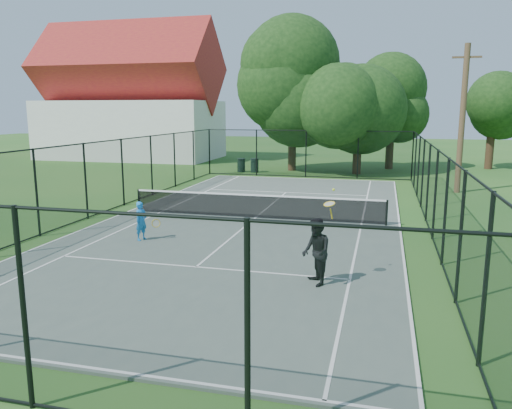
% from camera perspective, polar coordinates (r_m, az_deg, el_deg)
% --- Properties ---
extents(ground, '(120.00, 120.00, 0.00)m').
position_cam_1_polar(ground, '(19.64, -0.11, -1.74)').
color(ground, '#22551D').
extents(tennis_court, '(11.00, 24.00, 0.06)m').
position_cam_1_polar(tennis_court, '(19.63, -0.11, -1.66)').
color(tennis_court, '#4F5D55').
rests_on(tennis_court, ground).
extents(tennis_net, '(10.08, 0.08, 0.95)m').
position_cam_1_polar(tennis_net, '(19.52, -0.11, -0.09)').
color(tennis_net, black).
rests_on(tennis_net, tennis_court).
extents(fence, '(13.10, 26.10, 3.00)m').
position_cam_1_polar(fence, '(19.37, -0.11, 2.59)').
color(fence, black).
rests_on(fence, ground).
extents(tree_near_left, '(7.09, 7.09, 9.25)m').
position_cam_1_polar(tree_near_left, '(35.52, 4.24, 13.06)').
color(tree_near_left, '#332114').
rests_on(tree_near_left, ground).
extents(tree_near_mid, '(6.21, 6.21, 8.12)m').
position_cam_1_polar(tree_near_mid, '(34.10, 11.71, 11.81)').
color(tree_near_mid, '#332114').
rests_on(tree_near_mid, ground).
extents(tree_near_right, '(5.15, 5.15, 7.10)m').
position_cam_1_polar(tree_near_right, '(37.67, 15.26, 10.79)').
color(tree_near_right, '#332114').
rests_on(tree_near_right, ground).
extents(tree_far_right, '(4.61, 4.61, 6.09)m').
position_cam_1_polar(tree_far_right, '(40.06, 25.42, 9.06)').
color(tree_far_right, '#332114').
rests_on(tree_far_right, ground).
extents(building, '(15.30, 8.15, 11.87)m').
position_cam_1_polar(building, '(46.05, -14.18, 11.30)').
color(building, silver).
rests_on(building, ground).
extents(trash_bin_left, '(0.58, 0.58, 0.95)m').
position_cam_1_polar(trash_bin_left, '(34.72, -1.70, 4.53)').
color(trash_bin_left, black).
rests_on(trash_bin_left, ground).
extents(trash_bin_right, '(0.58, 0.58, 0.96)m').
position_cam_1_polar(trash_bin_right, '(34.50, -0.16, 4.50)').
color(trash_bin_right, black).
rests_on(trash_bin_right, ground).
extents(utility_pole, '(1.40, 0.30, 7.51)m').
position_cam_1_polar(utility_pole, '(27.83, 22.51, 9.07)').
color(utility_pole, '#4C3823').
rests_on(utility_pole, ground).
extents(player_blue, '(0.80, 0.54, 1.27)m').
position_cam_1_polar(player_blue, '(16.68, -12.97, -1.84)').
color(player_blue, blue).
rests_on(player_blue, tennis_court).
extents(player_black, '(0.90, 1.18, 2.29)m').
position_cam_1_polar(player_black, '(12.18, 6.89, -5.39)').
color(player_black, black).
rests_on(player_black, tennis_court).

